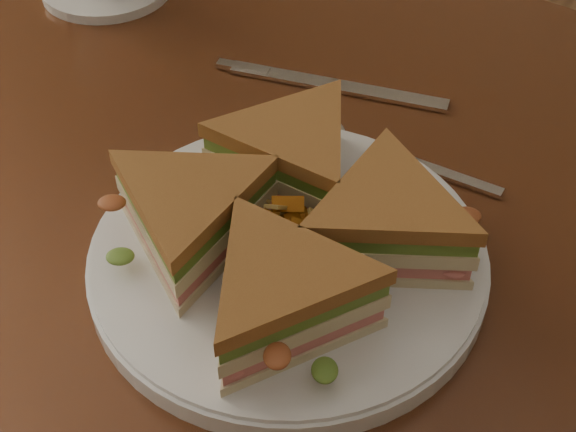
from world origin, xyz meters
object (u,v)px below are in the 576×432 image
(table, at_px, (320,301))
(sandwich_wedges, at_px, (288,221))
(spoon, at_px, (344,137))
(knife, at_px, (322,84))
(plate, at_px, (288,258))

(table, distance_m, sandwich_wedges, 0.15)
(spoon, bearing_deg, table, -72.57)
(sandwich_wedges, xyz_separation_m, knife, (-0.10, 0.20, -0.04))
(spoon, bearing_deg, plate, -78.84)
(plate, xyz_separation_m, sandwich_wedges, (0.00, 0.00, 0.04))
(knife, bearing_deg, table, -73.48)
(plate, xyz_separation_m, knife, (-0.10, 0.20, -0.01))
(table, height_order, spoon, spoon)
(plate, xyz_separation_m, spoon, (-0.04, 0.14, -0.00))
(table, relative_size, knife, 5.74)
(plate, bearing_deg, spoon, 106.81)
(spoon, distance_m, knife, 0.08)
(table, xyz_separation_m, plate, (0.01, -0.06, 0.11))
(plate, bearing_deg, sandwich_wedges, 45.00)
(sandwich_wedges, bearing_deg, table, 96.51)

